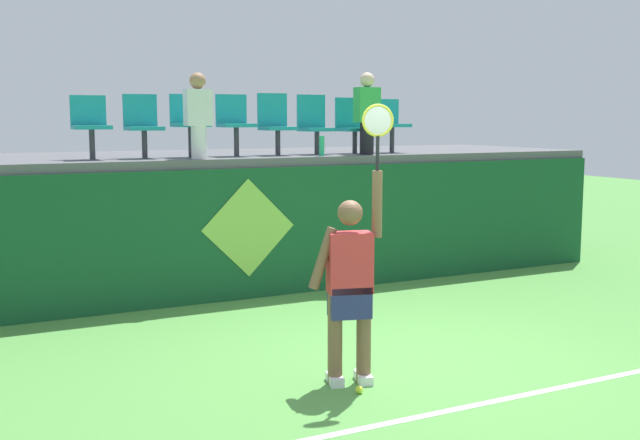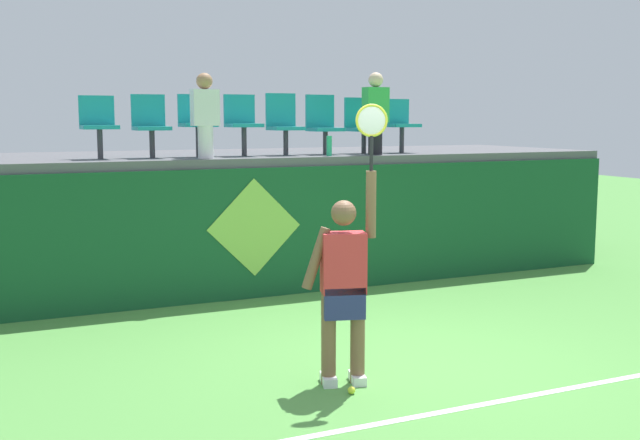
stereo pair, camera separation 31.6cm
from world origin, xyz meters
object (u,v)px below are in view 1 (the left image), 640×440
tennis_player (350,282)px  tennis_ball (359,390)px  stadium_chair_0 (90,123)px  spectator_0 (198,113)px  stadium_chair_5 (314,123)px  stadium_chair_2 (189,121)px  stadium_chair_4 (275,122)px  stadium_chair_7 (390,122)px  stadium_chair_6 (352,124)px  stadium_chair_3 (234,121)px  spectator_1 (367,111)px  water_bottle (322,146)px  stadium_chair_1 (143,123)px

tennis_player → tennis_ball: tennis_player is taller
stadium_chair_0 → spectator_0: spectator_0 is taller
stadium_chair_5 → stadium_chair_2: bearing=-179.7°
stadium_chair_4 → stadium_chair_7: bearing=-0.3°
tennis_ball → stadium_chair_6: 5.53m
tennis_ball → stadium_chair_7: stadium_chair_7 is taller
stadium_chair_0 → spectator_0: (1.27, -0.41, 0.12)m
stadium_chair_3 → spectator_1: 1.89m
water_bottle → stadium_chair_6: stadium_chair_6 is taller
tennis_player → stadium_chair_2: 4.41m
stadium_chair_7 → spectator_1: bearing=-146.9°
tennis_ball → stadium_chair_1: bearing=98.8°
water_bottle → stadium_chair_2: bearing=163.1°
tennis_ball → stadium_chair_1: (-0.69, 4.46, 2.24)m
stadium_chair_4 → stadium_chair_6: (1.23, -0.00, -0.03)m
stadium_chair_7 → stadium_chair_0: bearing=180.0°
stadium_chair_3 → stadium_chair_5: stadium_chair_5 is taller
stadium_chair_5 → stadium_chair_7: size_ratio=1.06×
stadium_chair_2 → stadium_chair_6: stadium_chair_2 is taller
spectator_1 → stadium_chair_3: bearing=167.1°
stadium_chair_1 → stadium_chair_6: size_ratio=1.01×
stadium_chair_1 → stadium_chair_5: 2.47m
stadium_chair_5 → spectator_0: bearing=-167.2°
stadium_chair_1 → stadium_chair_3: (1.25, -0.00, 0.02)m
stadium_chair_1 → stadium_chair_4: bearing=0.2°
water_bottle → stadium_chair_6: 0.98m
stadium_chair_4 → stadium_chair_0: bearing=-179.8°
stadium_chair_1 → spectator_1: spectator_1 is taller
stadium_chair_4 → spectator_0: (-1.25, -0.42, 0.11)m
stadium_chair_3 → spectator_0: spectator_0 is taller
water_bottle → stadium_chair_5: size_ratio=0.32×
stadium_chair_7 → stadium_chair_5: bearing=179.4°
stadium_chair_0 → stadium_chair_4: size_ratio=0.93×
stadium_chair_2 → spectator_0: spectator_0 is taller
water_bottle → spectator_0: 1.77m
tennis_ball → stadium_chair_4: 5.13m
stadium_chair_0 → stadium_chair_4: (2.52, 0.01, 0.01)m
stadium_chair_5 → water_bottle: bearing=-105.8°
water_bottle → spectator_0: size_ratio=0.25×
stadium_chair_4 → stadium_chair_5: stadium_chair_4 is taller
stadium_chair_2 → stadium_chair_6: 2.48m
stadium_chair_6 → tennis_ball: bearing=-118.3°
tennis_player → tennis_ball: 0.93m
stadium_chair_3 → spectator_0: (-0.64, -0.41, 0.09)m
stadium_chair_0 → stadium_chair_2: bearing=0.0°
water_bottle → spectator_0: spectator_0 is taller
tennis_ball → water_bottle: bearing=67.5°
spectator_1 → spectator_0: bearing=179.8°
stadium_chair_0 → stadium_chair_6: (3.75, 0.01, -0.02)m
tennis_player → stadium_chair_6: size_ratio=3.01×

